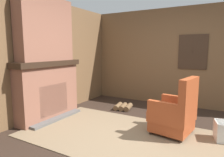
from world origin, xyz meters
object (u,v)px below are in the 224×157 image
object	(u,v)px
firewood_stack	(123,107)
storage_case	(59,57)
armchair	(175,114)
oil_lamp_vase	(33,57)
decorative_plate_on_mantel	(46,54)

from	to	relation	value
firewood_stack	storage_case	distance (m)	1.94
armchair	oil_lamp_vase	world-z (taller)	oil_lamp_vase
armchair	decorative_plate_on_mantel	world-z (taller)	decorative_plate_on_mantel
armchair	storage_case	xyz separation A→B (m)	(-2.57, -0.08, 0.94)
armchair	firewood_stack	distance (m)	1.70
armchair	storage_case	distance (m)	2.74
armchair	oil_lamp_vase	distance (m)	2.85
decorative_plate_on_mantel	armchair	bearing A→B (deg)	9.49
firewood_stack	decorative_plate_on_mantel	world-z (taller)	decorative_plate_on_mantel
firewood_stack	oil_lamp_vase	xyz separation A→B (m)	(-1.14, -1.66, 1.26)
firewood_stack	armchair	bearing A→B (deg)	-31.56
firewood_stack	decorative_plate_on_mantel	distance (m)	2.19
storage_case	decorative_plate_on_mantel	bearing A→B (deg)	-93.26
storage_case	decorative_plate_on_mantel	distance (m)	0.36
firewood_stack	oil_lamp_vase	distance (m)	2.37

